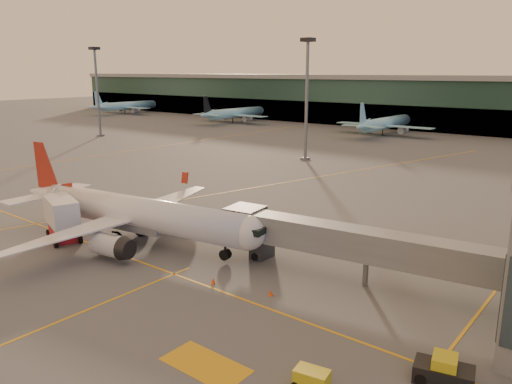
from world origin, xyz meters
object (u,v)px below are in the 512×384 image
Objects in this scene: main_airplane at (133,213)px; gpu_cart at (312,380)px; pushback_tug at (444,372)px; catering_truck at (62,217)px.

main_airplane is 32.11m from gpu_cart.
main_airplane is 36.76m from pushback_tug.
catering_truck is at bearing -154.90° from main_airplane.
pushback_tug reaches higher than gpu_cart.
pushback_tug is at bearing 18.57° from catering_truck.
catering_truck is 43.32m from pushback_tug.
pushback_tug is (6.08, 5.63, 0.13)m from gpu_cart.
main_airplane is 8.35m from catering_truck.
pushback_tug is at bearing -16.23° from main_airplane.
gpu_cart is 8.29m from pushback_tug.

